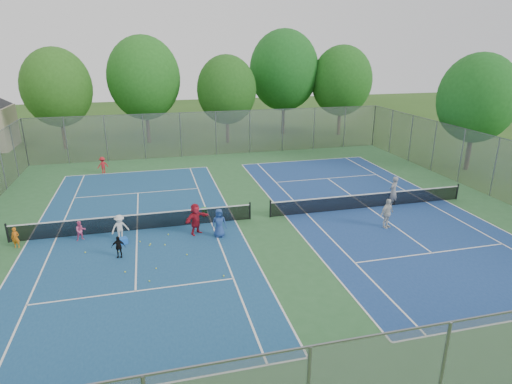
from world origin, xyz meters
TOP-DOWN VIEW (x-y plane):
  - ground at (0.00, 0.00)m, footprint 120.00×120.00m
  - court_pad at (0.00, 0.00)m, footprint 32.00×32.00m
  - court_left at (-7.00, 0.00)m, footprint 10.97×23.77m
  - court_right at (7.00, 0.00)m, footprint 10.97×23.77m
  - net_left at (-7.00, 0.00)m, footprint 12.87×0.10m
  - net_right at (7.00, 0.00)m, footprint 12.87×0.10m
  - fence_north at (0.00, 16.00)m, footprint 32.00×0.10m
  - fence_east at (16.00, 0.00)m, footprint 0.10×32.00m
  - tree_nw at (-14.00, 22.00)m, footprint 6.40×6.40m
  - tree_nl at (-6.00, 23.00)m, footprint 7.20×7.20m
  - tree_nc at (2.00, 21.00)m, footprint 6.00×6.00m
  - tree_nr at (9.00, 24.00)m, footprint 7.60×7.60m
  - tree_ne at (15.00, 22.00)m, footprint 6.60×6.60m
  - tree_side_e at (19.00, 6.00)m, footprint 6.00×6.00m
  - ball_crate at (-7.65, -1.56)m, footprint 0.47×0.47m
  - ball_hopper at (-3.13, 1.07)m, footprint 0.29×0.29m
  - student_a at (-12.81, -0.74)m, footprint 0.44×0.33m
  - student_b at (-9.78, -0.60)m, footprint 0.62×0.55m
  - student_c at (-7.79, -1.09)m, footprint 1.03×0.81m
  - student_d at (-7.78, -3.09)m, footprint 0.67×0.33m
  - student_e at (-2.74, -1.94)m, footprint 0.79×0.53m
  - student_f at (-3.90, -1.30)m, footprint 1.60×1.35m
  - child_far_baseline at (-9.69, 12.14)m, footprint 0.98×0.78m
  - instructor at (8.66, 0.01)m, footprint 0.83×0.75m
  - teen_court_b at (6.44, -3.03)m, footprint 1.07×0.75m
  - tennis_ball_0 at (-6.12, -4.71)m, footprint 0.07×0.07m
  - tennis_ball_1 at (-6.37, -2.22)m, footprint 0.07×0.07m
  - tennis_ball_2 at (-9.43, -2.24)m, footprint 0.07×0.07m
  - tennis_ball_3 at (-3.27, -6.13)m, footprint 0.07×0.07m
  - tennis_ball_4 at (-7.87, -2.57)m, footprint 0.07×0.07m
  - tennis_ball_5 at (-6.43, -5.77)m, footprint 0.07×0.07m
  - tennis_ball_6 at (-7.47, -4.70)m, footprint 0.07×0.07m
  - tennis_ball_7 at (-5.61, -2.34)m, footprint 0.07×0.07m
  - tennis_ball_8 at (-5.38, -1.11)m, footprint 0.07×0.07m
  - tennis_ball_9 at (-6.32, -2.07)m, footprint 0.07×0.07m
  - tennis_ball_10 at (-6.84, -1.64)m, footprint 0.07×0.07m
  - tennis_ball_11 at (-4.63, -3.70)m, footprint 0.07×0.07m

SIDE VIEW (x-z plane):
  - ground at x=0.00m, z-range 0.00..0.00m
  - court_pad at x=0.00m, z-range 0.00..0.01m
  - court_left at x=-7.00m, z-range 0.01..0.02m
  - court_right at x=7.00m, z-range 0.01..0.02m
  - tennis_ball_0 at x=-6.12m, z-range 0.00..0.07m
  - tennis_ball_1 at x=-6.37m, z-range 0.00..0.07m
  - tennis_ball_2 at x=-9.43m, z-range 0.00..0.07m
  - tennis_ball_3 at x=-3.27m, z-range 0.00..0.07m
  - tennis_ball_4 at x=-7.87m, z-range 0.00..0.07m
  - tennis_ball_5 at x=-6.43m, z-range 0.00..0.07m
  - tennis_ball_6 at x=-7.47m, z-range 0.00..0.07m
  - tennis_ball_7 at x=-5.61m, z-range 0.00..0.07m
  - tennis_ball_8 at x=-5.38m, z-range 0.00..0.07m
  - tennis_ball_9 at x=-6.32m, z-range 0.00..0.07m
  - tennis_ball_10 at x=-6.84m, z-range 0.00..0.07m
  - tennis_ball_11 at x=-4.63m, z-range 0.00..0.07m
  - ball_crate at x=-7.65m, z-range 0.00..0.32m
  - ball_hopper at x=-3.13m, z-range 0.00..0.55m
  - net_left at x=-7.00m, z-range 0.00..0.91m
  - net_right at x=7.00m, z-range 0.00..0.91m
  - student_b at x=-9.78m, z-range 0.00..1.07m
  - student_a at x=-12.81m, z-range 0.00..1.07m
  - student_d at x=-7.78m, z-range 0.00..1.10m
  - child_far_baseline at x=-9.69m, z-range 0.00..1.33m
  - student_c at x=-7.79m, z-range 0.00..1.40m
  - student_e at x=-2.74m, z-range 0.00..1.56m
  - teen_court_b at x=6.44m, z-range 0.00..1.69m
  - student_f at x=-3.90m, z-range 0.00..1.73m
  - instructor at x=8.66m, z-range 0.00..1.91m
  - fence_north at x=0.00m, z-range 0.00..4.00m
  - fence_east at x=16.00m, z-range 0.00..4.00m
  - tree_nc at x=2.00m, z-range 0.97..9.82m
  - tree_side_e at x=19.00m, z-range 1.14..10.34m
  - tree_nw at x=-14.00m, z-range 1.10..10.68m
  - tree_ne at x=15.00m, z-range 1.08..10.85m
  - tree_nl at x=-6.00m, z-range 1.20..11.89m
  - tree_nr at x=9.00m, z-range 1.33..12.75m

